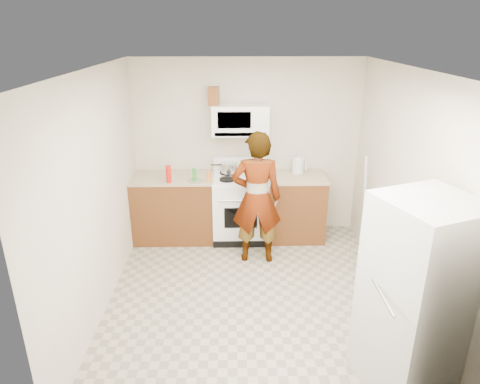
{
  "coord_description": "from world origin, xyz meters",
  "views": [
    {
      "loc": [
        -0.21,
        -4.11,
        2.87
      ],
      "look_at": [
        -0.12,
        0.55,
        1.06
      ],
      "focal_mm": 32.0,
      "sensor_mm": 36.0,
      "label": 1
    }
  ],
  "objects_px": {
    "person": "(257,198)",
    "saucepan": "(229,168)",
    "gas_range": "(240,206)",
    "fridge": "(418,298)",
    "microwave": "(240,119)",
    "kettle": "(298,166)"
  },
  "relations": [
    {
      "from": "person",
      "to": "saucepan",
      "type": "xyz_separation_m",
      "value": [
        -0.35,
        0.77,
        0.16
      ]
    },
    {
      "from": "gas_range",
      "to": "fridge",
      "type": "bearing_deg",
      "value": -63.75
    },
    {
      "from": "microwave",
      "to": "fridge",
      "type": "xyz_separation_m",
      "value": [
        1.36,
        -2.88,
        -0.85
      ]
    },
    {
      "from": "microwave",
      "to": "person",
      "type": "height_order",
      "value": "microwave"
    },
    {
      "from": "fridge",
      "to": "kettle",
      "type": "xyz_separation_m",
      "value": [
        -0.54,
        2.91,
        0.19
      ]
    },
    {
      "from": "microwave",
      "to": "person",
      "type": "xyz_separation_m",
      "value": [
        0.19,
        -0.76,
        -0.84
      ]
    },
    {
      "from": "gas_range",
      "to": "kettle",
      "type": "bearing_deg",
      "value": 10.36
    },
    {
      "from": "gas_range",
      "to": "fridge",
      "type": "height_order",
      "value": "fridge"
    },
    {
      "from": "kettle",
      "to": "fridge",
      "type": "bearing_deg",
      "value": -79.54
    },
    {
      "from": "kettle",
      "to": "microwave",
      "type": "bearing_deg",
      "value": -178.55
    },
    {
      "from": "gas_range",
      "to": "saucepan",
      "type": "relative_size",
      "value": 4.87
    },
    {
      "from": "microwave",
      "to": "person",
      "type": "distance_m",
      "value": 1.15
    },
    {
      "from": "microwave",
      "to": "gas_range",
      "type": "bearing_deg",
      "value": -90.0
    },
    {
      "from": "kettle",
      "to": "saucepan",
      "type": "height_order",
      "value": "kettle"
    },
    {
      "from": "fridge",
      "to": "saucepan",
      "type": "xyz_separation_m",
      "value": [
        -1.51,
        2.89,
        0.17
      ]
    },
    {
      "from": "kettle",
      "to": "saucepan",
      "type": "xyz_separation_m",
      "value": [
        -0.97,
        -0.02,
        -0.02
      ]
    },
    {
      "from": "microwave",
      "to": "fridge",
      "type": "relative_size",
      "value": 0.45
    },
    {
      "from": "fridge",
      "to": "kettle",
      "type": "height_order",
      "value": "fridge"
    },
    {
      "from": "gas_range",
      "to": "person",
      "type": "xyz_separation_m",
      "value": [
        0.19,
        -0.64,
        0.37
      ]
    },
    {
      "from": "gas_range",
      "to": "microwave",
      "type": "xyz_separation_m",
      "value": [
        0.0,
        0.13,
        1.21
      ]
    },
    {
      "from": "gas_range",
      "to": "kettle",
      "type": "height_order",
      "value": "kettle"
    },
    {
      "from": "fridge",
      "to": "microwave",
      "type": "bearing_deg",
      "value": 94.6
    }
  ]
}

